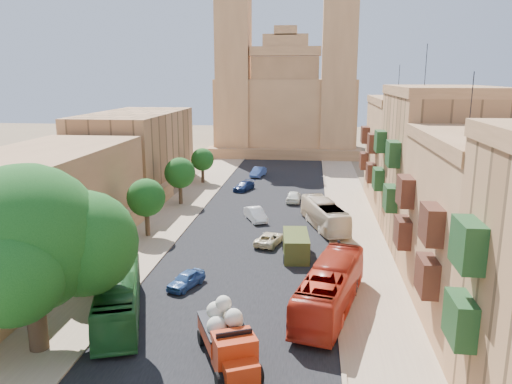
% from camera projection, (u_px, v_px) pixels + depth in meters
% --- Properties ---
extents(road_surface, '(14.00, 140.00, 0.01)m').
position_uv_depth(road_surface, '(260.00, 221.00, 51.56)').
color(road_surface, black).
rests_on(road_surface, ground).
extents(sidewalk_east, '(5.00, 140.00, 0.01)m').
position_uv_depth(sidewalk_east, '(353.00, 224.00, 50.52)').
color(sidewalk_east, tan).
rests_on(sidewalk_east, ground).
extents(sidewalk_west, '(5.00, 140.00, 0.01)m').
position_uv_depth(sidewalk_west, '(171.00, 218.00, 52.60)').
color(sidewalk_west, tan).
rests_on(sidewalk_west, ground).
extents(kerb_east, '(0.25, 140.00, 0.12)m').
position_uv_depth(kerb_east, '(329.00, 223.00, 50.78)').
color(kerb_east, tan).
rests_on(kerb_east, ground).
extents(kerb_west, '(0.25, 140.00, 0.12)m').
position_uv_depth(kerb_west, '(194.00, 218.00, 52.31)').
color(kerb_west, tan).
rests_on(kerb_west, ground).
extents(townhouse_b, '(9.00, 14.00, 14.90)m').
position_uv_depth(townhouse_b, '(490.00, 228.00, 30.14)').
color(townhouse_b, '#B07D4F').
rests_on(townhouse_b, ground).
extents(townhouse_c, '(9.00, 14.00, 17.40)m').
position_uv_depth(townhouse_c, '(437.00, 167.00, 43.40)').
color(townhouse_c, tan).
rests_on(townhouse_c, ground).
extents(townhouse_d, '(9.00, 14.00, 15.90)m').
position_uv_depth(townhouse_d, '(407.00, 152.00, 57.12)').
color(townhouse_d, '#B07D4F').
rests_on(townhouse_d, ground).
extents(west_wall, '(1.00, 40.00, 1.80)m').
position_uv_depth(west_wall, '(105.00, 239.00, 43.05)').
color(west_wall, '#B07D4F').
rests_on(west_wall, ground).
extents(west_building_low, '(10.00, 28.00, 8.40)m').
position_uv_depth(west_building_low, '(28.00, 206.00, 40.97)').
color(west_building_low, '#9C6D44').
rests_on(west_building_low, ground).
extents(west_building_mid, '(10.00, 22.00, 10.00)m').
position_uv_depth(west_building_mid, '(136.00, 151.00, 65.94)').
color(west_building_mid, tan).
rests_on(west_building_mid, ground).
extents(church, '(28.00, 22.50, 36.30)m').
position_uv_depth(church, '(287.00, 103.00, 96.44)').
color(church, '#B07D4F').
rests_on(church, ground).
extents(ficus_tree, '(10.32, 9.49, 10.32)m').
position_uv_depth(ficus_tree, '(30.00, 243.00, 26.05)').
color(ficus_tree, '#3D2D1E').
rests_on(ficus_tree, ground).
extents(street_tree_a, '(3.63, 3.63, 5.58)m').
position_uv_depth(street_tree_a, '(89.00, 238.00, 34.39)').
color(street_tree_a, '#3D2D1E').
rests_on(street_tree_a, ground).
extents(street_tree_b, '(3.54, 3.54, 5.44)m').
position_uv_depth(street_tree_b, '(146.00, 198.00, 46.02)').
color(street_tree_b, '#3D2D1E').
rests_on(street_tree_b, ground).
extents(street_tree_c, '(3.56, 3.56, 5.48)m').
position_uv_depth(street_tree_c, '(180.00, 173.00, 57.63)').
color(street_tree_c, '#3D2D1E').
rests_on(street_tree_c, ground).
extents(street_tree_d, '(3.17, 3.17, 4.88)m').
position_uv_depth(street_tree_d, '(202.00, 160.00, 69.33)').
color(street_tree_d, '#3D2D1E').
rests_on(street_tree_d, ground).
extents(red_truck, '(4.21, 6.04, 3.35)m').
position_uv_depth(red_truck, '(228.00, 336.00, 25.80)').
color(red_truck, '#B52C0D').
rests_on(red_truck, ground).
extents(olive_pickup, '(2.46, 4.81, 1.93)m').
position_uv_depth(olive_pickup, '(296.00, 246.00, 41.23)').
color(olive_pickup, '#434E1D').
rests_on(olive_pickup, ground).
extents(bus_green_north, '(5.54, 10.49, 2.86)m').
position_uv_depth(bus_green_north, '(118.00, 296.00, 30.66)').
color(bus_green_north, '#246629').
rests_on(bus_green_north, ground).
extents(bus_red_east, '(5.10, 11.17, 3.03)m').
position_uv_depth(bus_red_east, '(330.00, 288.00, 31.61)').
color(bus_red_east, red).
rests_on(bus_red_east, ground).
extents(bus_cream_east, '(4.84, 9.74, 2.65)m').
position_uv_depth(bus_cream_east, '(324.00, 215.00, 48.91)').
color(bus_cream_east, '#F6DEBC').
rests_on(bus_cream_east, ground).
extents(car_blue_a, '(2.51, 3.63, 1.15)m').
position_uv_depth(car_blue_a, '(186.00, 280.00, 35.27)').
color(car_blue_a, '#315999').
rests_on(car_blue_a, ground).
extents(car_white_a, '(2.97, 4.32, 1.35)m').
position_uv_depth(car_white_a, '(256.00, 214.00, 51.52)').
color(car_white_a, white).
rests_on(car_white_a, ground).
extents(car_cream, '(2.77, 4.24, 1.08)m').
position_uv_depth(car_cream, '(270.00, 239.00, 44.22)').
color(car_cream, beige).
rests_on(car_cream, ground).
extents(car_dkblue, '(2.85, 4.28, 1.15)m').
position_uv_depth(car_dkblue, '(244.00, 186.00, 65.19)').
color(car_dkblue, '#0F2050').
rests_on(car_dkblue, ground).
extents(car_white_b, '(1.81, 4.05, 1.35)m').
position_uv_depth(car_white_b, '(294.00, 196.00, 59.17)').
color(car_white_b, white).
rests_on(car_white_b, ground).
extents(car_blue_b, '(2.22, 4.36, 1.37)m').
position_uv_depth(car_blue_b, '(258.00, 172.00, 74.21)').
color(car_blue_b, '#3E5DA9').
rests_on(car_blue_b, ground).
extents(pedestrian_a, '(0.60, 0.40, 1.61)m').
position_uv_depth(pedestrian_a, '(354.00, 285.00, 33.82)').
color(pedestrian_a, '#29262C').
rests_on(pedestrian_a, ground).
extents(pedestrian_c, '(0.61, 1.02, 1.62)m').
position_uv_depth(pedestrian_c, '(339.00, 249.00, 40.71)').
color(pedestrian_c, '#2A2B32').
rests_on(pedestrian_c, ground).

